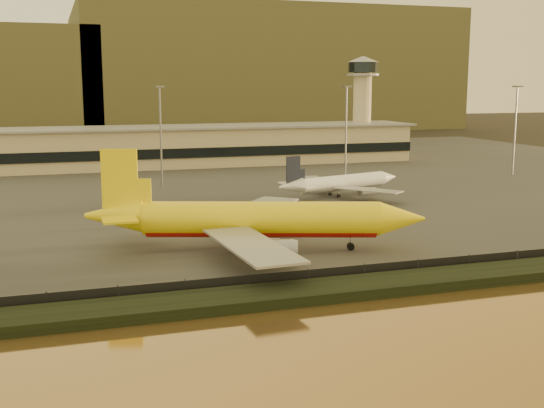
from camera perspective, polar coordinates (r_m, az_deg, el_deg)
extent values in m
plane|color=black|center=(102.42, 3.54, -4.68)|extent=(900.00, 900.00, 0.00)
cube|color=black|center=(87.25, 7.68, -6.89)|extent=(320.00, 7.00, 1.40)
cube|color=#2D2D2D|center=(192.36, -6.93, 2.18)|extent=(320.00, 220.00, 0.20)
cube|color=black|center=(90.55, 6.59, -5.84)|extent=(300.00, 0.05, 2.20)
cube|color=tan|center=(221.02, -8.49, 4.74)|extent=(160.00, 22.00, 12.00)
cube|color=black|center=(210.12, -7.96, 4.21)|extent=(160.00, 0.60, 3.00)
cube|color=gray|center=(220.55, -8.53, 6.37)|extent=(164.00, 24.00, 0.60)
cylinder|color=tan|center=(247.50, 7.53, 7.39)|extent=(6.40, 6.40, 30.00)
cylinder|color=black|center=(247.35, 7.62, 11.27)|extent=(10.40, 10.40, 3.50)
cone|color=gray|center=(247.43, 7.64, 11.91)|extent=(11.20, 11.20, 2.00)
cylinder|color=gray|center=(247.30, 7.61, 10.68)|extent=(11.20, 11.20, 0.80)
cylinder|color=slate|center=(174.62, -9.28, 5.50)|extent=(0.50, 0.50, 25.00)
cube|color=slate|center=(174.12, -9.40, 9.67)|extent=(2.20, 2.20, 0.40)
cylinder|color=slate|center=(187.02, 6.20, 5.86)|extent=(0.50, 0.50, 25.00)
cube|color=slate|center=(186.56, 6.28, 9.75)|extent=(2.20, 2.20, 0.40)
cylinder|color=slate|center=(207.71, 19.65, 5.74)|extent=(0.50, 0.50, 25.00)
cube|color=slate|center=(207.29, 19.86, 9.24)|extent=(2.20, 2.20, 0.40)
cube|color=brown|center=(450.35, -1.78, 11.10)|extent=(220.00, 160.00, 70.00)
cylinder|color=yellow|center=(106.40, -0.90, -1.21)|extent=(36.58, 16.70, 5.31)
cylinder|color=#BB120A|center=(106.59, -0.90, -1.70)|extent=(35.24, 15.26, 4.14)
cone|color=yellow|center=(108.17, 10.82, -1.21)|extent=(8.47, 7.31, 5.31)
cone|color=yellow|center=(109.28, -13.04, -0.96)|extent=(10.41, 7.95, 5.31)
cube|color=yellow|center=(108.12, -12.64, 2.08)|extent=(5.47, 2.18, 9.30)
cube|color=yellow|center=(113.86, -11.44, -0.26)|extent=(7.11, 7.10, 0.32)
cube|color=yellow|center=(103.67, -12.63, -1.30)|extent=(5.15, 5.09, 0.32)
cube|color=gray|center=(120.51, -1.24, -0.34)|extent=(20.37, 22.14, 0.32)
cylinder|color=gray|center=(117.35, -0.03, -1.35)|extent=(6.74, 4.71, 2.92)
cube|color=gray|center=(92.81, -1.72, -3.46)|extent=(8.56, 23.39, 0.32)
cylinder|color=gray|center=(96.44, -0.12, -3.84)|extent=(6.74, 4.71, 2.92)
cylinder|color=black|center=(107.97, 6.60, -3.54)|extent=(1.40, 1.25, 1.17)
cylinder|color=slate|center=(107.82, 6.60, -3.22)|extent=(0.20, 0.20, 2.39)
cylinder|color=black|center=(105.19, -3.01, -3.85)|extent=(1.40, 1.25, 1.17)
cylinder|color=slate|center=(105.05, -3.02, -3.52)|extent=(0.20, 0.20, 2.39)
cylinder|color=black|center=(109.83, -2.87, -3.25)|extent=(1.40, 1.25, 1.17)
cylinder|color=slate|center=(109.69, -2.87, -2.94)|extent=(0.20, 0.20, 2.39)
cylinder|color=white|center=(160.23, 5.97, 1.84)|extent=(24.29, 10.17, 3.38)
cylinder|color=gray|center=(160.31, 5.97, 1.63)|extent=(23.43, 9.27, 2.64)
cone|color=white|center=(169.97, 9.70, 2.22)|extent=(5.50, 4.59, 3.38)
cone|color=white|center=(150.82, 1.57, 1.49)|extent=(6.80, 4.97, 3.38)
cube|color=black|center=(150.72, 1.79, 2.91)|extent=(3.64, 1.32, 5.92)
cube|color=white|center=(154.28, 1.24, 1.77)|extent=(3.46, 3.30, 0.20)
cube|color=white|center=(148.91, 2.76, 1.47)|extent=(4.61, 4.56, 0.20)
cube|color=gray|center=(166.98, 3.72, 2.00)|extent=(6.16, 15.59, 0.20)
cylinder|color=gray|center=(166.41, 4.66, 1.64)|extent=(4.42, 2.94, 1.86)
cube|color=gray|center=(153.00, 8.04, 1.19)|extent=(13.18, 14.85, 0.20)
cylinder|color=gray|center=(155.93, 7.92, 1.01)|extent=(4.42, 2.94, 1.86)
cylinder|color=black|center=(166.78, 8.38, 1.12)|extent=(0.88, 0.78, 0.74)
cylinder|color=slate|center=(166.72, 8.38, 1.26)|extent=(0.18, 0.18, 1.52)
cylinder|color=black|center=(157.88, 5.61, 0.69)|extent=(0.88, 0.78, 0.74)
cylinder|color=slate|center=(157.82, 5.61, 0.83)|extent=(0.18, 0.18, 1.52)
cylinder|color=black|center=(160.18, 4.91, 0.83)|extent=(0.88, 0.78, 0.74)
cylinder|color=slate|center=(160.12, 4.91, 0.97)|extent=(0.18, 0.18, 1.52)
cube|color=yellow|center=(123.72, 0.53, -1.57)|extent=(4.58, 2.98, 1.90)
cube|color=white|center=(127.88, -7.75, -1.36)|extent=(3.66, 2.10, 1.56)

